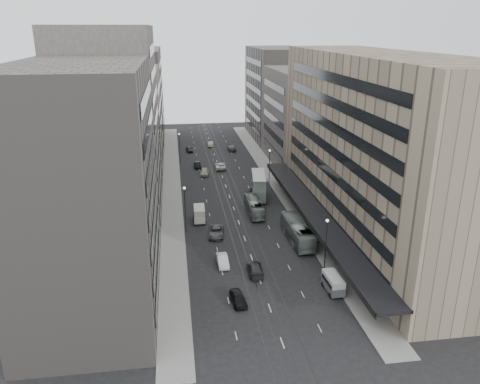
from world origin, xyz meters
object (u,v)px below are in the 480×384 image
double_decker (259,185)px  pedestrian (342,287)px  bus_near (297,231)px  vw_microbus (333,283)px  sedan_2 (216,232)px  panel_van (199,214)px  sedan_0 (238,298)px  sedan_1 (223,261)px  bus_far (254,206)px

double_decker → pedestrian: bearing=-75.8°
bus_near → vw_microbus: bus_near is taller
vw_microbus → sedan_2: 24.30m
panel_van → pedestrian: bearing=-56.2°
double_decker → panel_van: (-12.95, -10.83, -1.25)m
sedan_0 → panel_van: bearing=90.6°
bus_near → sedan_0: 21.18m
vw_microbus → sedan_1: vw_microbus is taller
pedestrian → sedan_0: bearing=-12.8°
sedan_0 → pedestrian: (14.01, 0.29, 0.27)m
sedan_0 → pedestrian: size_ratio=2.52×
panel_van → sedan_2: bearing=-68.5°
bus_near → bus_far: bearing=-70.1°
bus_far → vw_microbus: bus_far is taller
bus_far → double_decker: 8.72m
bus_far → pedestrian: (6.69, -30.08, -0.44)m
double_decker → sedan_0: size_ratio=2.27×
pedestrian → bus_far: bearing=-91.5°
bus_near → sedan_2: size_ratio=2.33×
bus_far → sedan_2: bearing=49.3°
sedan_0 → sedan_2: size_ratio=0.81×
sedan_1 → vw_microbus: bearing=-35.6°
bus_near → sedan_0: bearing=53.5°
double_decker → sedan_1: double_decker is taller
bus_near → bus_far: 14.08m
panel_van → bus_far: bearing=15.2°
vw_microbus → sedan_1: 16.84m
vw_microbus → bus_far: bearing=99.3°
bus_far → double_decker: size_ratio=1.06×
double_decker → sedan_0: double_decker is taller
vw_microbus → sedan_2: size_ratio=0.85×
double_decker → bus_near: bearing=-75.2°
double_decker → sedan_0: 39.90m
panel_van → sedan_2: 7.26m
sedan_0 → pedestrian: 14.01m
panel_van → bus_near: bearing=-32.6°
bus_far → vw_microbus: size_ratio=2.31×
bus_near → sedan_2: bearing=-17.1°
bus_far → sedan_2: 12.40m
double_decker → sedan_1: bearing=-102.8°
bus_near → double_decker: (-2.62, 21.45, 1.07)m
sedan_1 → pedestrian: size_ratio=2.65×
panel_van → sedan_1: (2.38, -17.28, -0.79)m
bus_near → double_decker: bearing=-83.9°
sedan_0 → sedan_1: size_ratio=0.95×
double_decker → sedan_0: (-9.68, -38.66, -2.05)m
vw_microbus → panel_van: size_ratio=1.00×
bus_near → pedestrian: (1.70, -16.92, -0.71)m
double_decker → panel_van: bearing=-132.3°
bus_near → sedan_2: bus_near is taller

